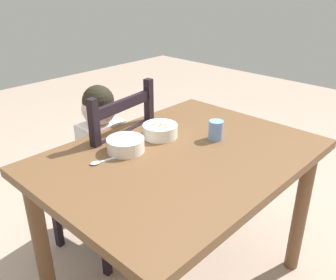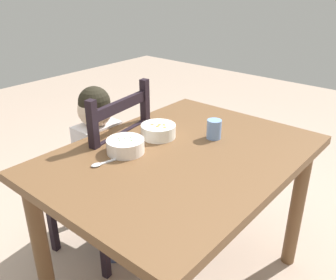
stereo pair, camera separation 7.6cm
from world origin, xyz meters
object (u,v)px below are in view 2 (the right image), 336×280
drinking_cup (214,129)px  dining_table (181,176)px  child_figure (102,149)px  spoon (101,164)px  bowl_of_peas (125,145)px  dining_chair (105,178)px  bowl_of_carrots (158,130)px

drinking_cup → dining_table: bearing=174.1°
child_figure → spoon: child_figure is taller
child_figure → bowl_of_peas: size_ratio=5.93×
child_figure → bowl_of_peas: bearing=-109.6°
bowl_of_peas → drinking_cup: bearing=-29.4°
child_figure → dining_table: bearing=-84.5°
dining_table → dining_chair: dining_chair is taller
dining_table → bowl_of_peas: bearing=129.5°
dining_table → bowl_of_carrots: bearing=72.2°
dining_chair → bowl_of_peas: bearing=-110.6°
bowl_of_peas → spoon: 0.14m
spoon → drinking_cup: bearing=-21.7°
bowl_of_peas → dining_table: bearing=-50.5°
dining_chair → bowl_of_carrots: size_ratio=5.97×
bowl_of_peas → dining_chair: bearing=69.4°
bowl_of_carrots → spoon: size_ratio=1.17×
dining_table → bowl_of_carrots: 0.24m
bowl_of_peas → bowl_of_carrots: (0.21, -0.00, 0.00)m
bowl_of_carrots → drinking_cup: bearing=-53.1°
bowl_of_carrots → drinking_cup: size_ratio=1.81×
bowl_of_carrots → child_figure: bearing=109.6°
drinking_cup → dining_chair: bearing=116.5°
spoon → dining_table: bearing=-31.5°
dining_table → dining_chair: (-0.04, 0.48, -0.18)m
spoon → drinking_cup: size_ratio=1.55×
dining_table → drinking_cup: drinking_cup is taller
dining_table → child_figure: bearing=95.5°
dining_table → bowl_of_carrots: size_ratio=7.24×
dining_table → bowl_of_peas: bowl_of_peas is taller
spoon → drinking_cup: drinking_cup is taller
dining_table → spoon: bearing=148.5°
dining_table → child_figure: (-0.05, 0.47, -0.01)m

